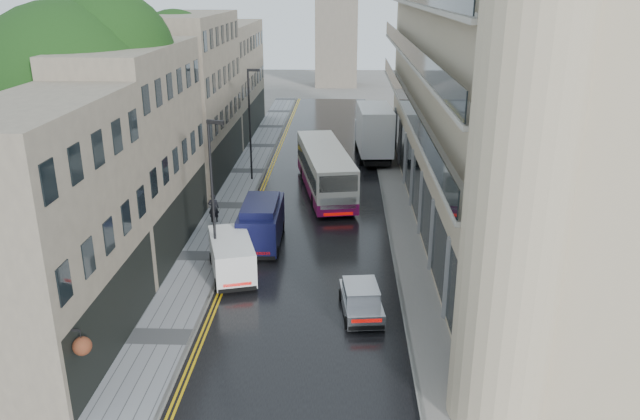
# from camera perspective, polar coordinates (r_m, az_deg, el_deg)

# --- Properties ---
(road) EXTENTS (9.00, 85.00, 0.02)m
(road) POSITION_cam_1_polar(r_m,az_deg,el_deg) (41.60, -0.27, 0.19)
(road) COLOR black
(road) RESTS_ON ground
(left_sidewalk) EXTENTS (2.70, 85.00, 0.12)m
(left_sidewalk) POSITION_cam_1_polar(r_m,az_deg,el_deg) (42.23, -8.23, 0.36)
(left_sidewalk) COLOR gray
(left_sidewalk) RESTS_ON ground
(right_sidewalk) EXTENTS (1.80, 85.00, 0.12)m
(right_sidewalk) POSITION_cam_1_polar(r_m,az_deg,el_deg) (41.71, 7.16, 0.16)
(right_sidewalk) COLOR slate
(right_sidewalk) RESTS_ON ground
(old_shop_row) EXTENTS (4.50, 56.00, 12.00)m
(old_shop_row) POSITION_cam_1_polar(r_m,az_deg,el_deg) (43.84, -12.73, 8.85)
(old_shop_row) COLOR gray
(old_shop_row) RESTS_ON ground
(modern_block) EXTENTS (8.00, 40.00, 14.00)m
(modern_block) POSITION_cam_1_polar(r_m,az_deg,el_deg) (39.23, 15.01, 8.90)
(modern_block) COLOR tan
(modern_block) RESTS_ON ground
(tree_near) EXTENTS (10.56, 10.56, 13.89)m
(tree_near) POSITION_cam_1_polar(r_m,az_deg,el_deg) (35.39, -21.68, 6.95)
(tree_near) COLOR black
(tree_near) RESTS_ON ground
(tree_far) EXTENTS (9.24, 9.24, 12.46)m
(tree_far) POSITION_cam_1_polar(r_m,az_deg,el_deg) (47.39, -15.11, 9.74)
(tree_far) COLOR black
(tree_far) RESTS_ON ground
(cream_bus) EXTENTS (4.69, 12.07, 3.21)m
(cream_bus) POSITION_cam_1_polar(r_m,az_deg,el_deg) (41.02, -0.59, 2.29)
(cream_bus) COLOR silver
(cream_bus) RESTS_ON road
(white_lorry) EXTENTS (3.09, 8.86, 4.58)m
(white_lorry) POSITION_cam_1_polar(r_m,az_deg,el_deg) (51.29, 3.77, 6.63)
(white_lorry) COLOR silver
(white_lorry) RESTS_ON road
(silver_hatchback) EXTENTS (2.01, 3.87, 1.39)m
(silver_hatchback) POSITION_cam_1_polar(r_m,az_deg,el_deg) (27.14, 2.55, -9.47)
(silver_hatchback) COLOR #9A9A9E
(silver_hatchback) RESTS_ON road
(white_van) EXTENTS (3.11, 4.89, 2.05)m
(white_van) POSITION_cam_1_polar(r_m,az_deg,el_deg) (30.46, -9.43, -5.61)
(white_van) COLOR white
(white_van) RESTS_ON road
(navy_van) EXTENTS (2.21, 5.41, 2.75)m
(navy_van) POSITION_cam_1_polar(r_m,az_deg,el_deg) (33.91, -7.41, -2.14)
(navy_van) COLOR black
(navy_van) RESTS_ON road
(pedestrian) EXTENTS (0.71, 0.51, 1.82)m
(pedestrian) POSITION_cam_1_polar(r_m,az_deg,el_deg) (39.12, -9.71, 0.19)
(pedestrian) COLOR black
(pedestrian) RESTS_ON left_sidewalk
(lamp_post_near) EXTENTS (0.90, 0.48, 7.89)m
(lamp_post_near) POSITION_cam_1_polar(r_m,az_deg,el_deg) (31.14, -9.78, 0.95)
(lamp_post_near) COLOR black
(lamp_post_near) RESTS_ON left_sidewalk
(lamp_post_far) EXTENTS (0.93, 0.25, 8.21)m
(lamp_post_far) POSITION_cam_1_polar(r_m,az_deg,el_deg) (46.79, -6.43, 7.67)
(lamp_post_far) COLOR black
(lamp_post_far) RESTS_ON left_sidewalk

